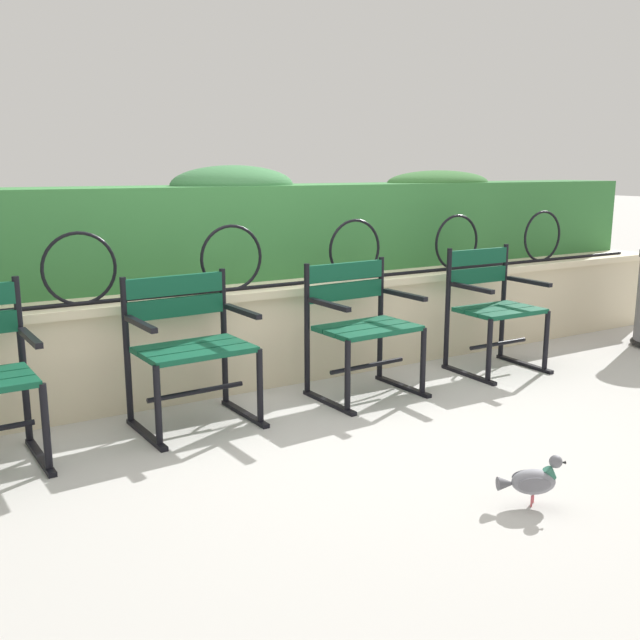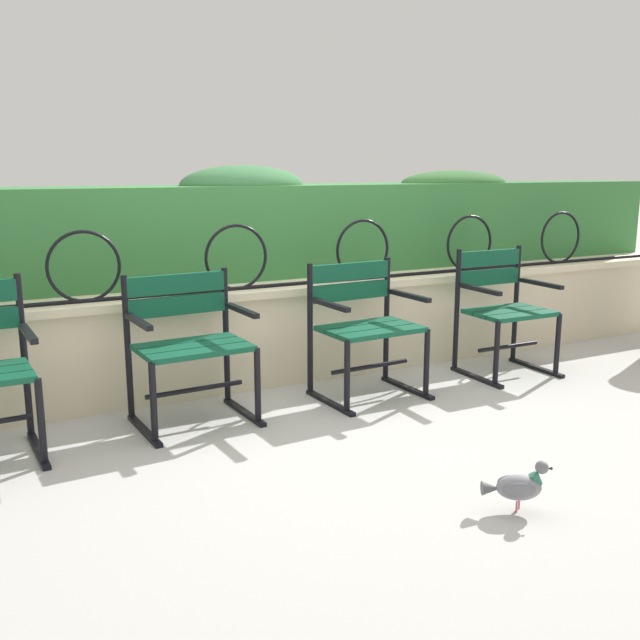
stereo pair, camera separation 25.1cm
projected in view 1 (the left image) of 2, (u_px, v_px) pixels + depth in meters
The scene contains 8 objects.
ground_plane at pixel (327, 414), 4.20m from camera, with size 60.00×60.00×0.00m, color #B7B5AF.
stone_wall at pixel (265, 333), 4.79m from camera, with size 7.62×0.41×0.65m.
iron_arch_fence at pixel (237, 262), 4.51m from camera, with size 7.08×0.02×0.42m.
hedge_row at pixel (236, 227), 5.06m from camera, with size 7.47×0.59×0.78m.
park_chair_centre_left at pixel (189, 343), 3.98m from camera, with size 0.66×0.55×0.84m.
park_chair_centre_right at pixel (360, 323), 4.50m from camera, with size 0.66×0.55×0.84m.
park_chair_rightmost at pixel (492, 305), 5.06m from camera, with size 0.58×0.52×0.87m.
pigeon_near_chairs at pixel (533, 480), 3.05m from camera, with size 0.27×0.19×0.22m.
Camera 1 is at (-2.10, -3.40, 1.42)m, focal length 40.28 mm.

